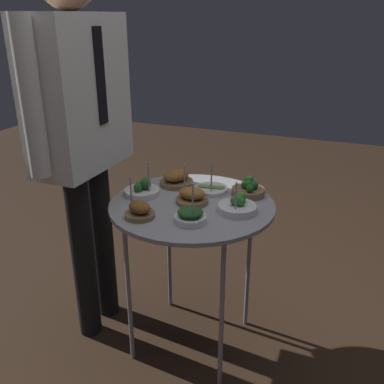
# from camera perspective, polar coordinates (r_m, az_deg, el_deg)

# --- Properties ---
(ground_plane) EXTENTS (8.00, 8.00, 0.00)m
(ground_plane) POSITION_cam_1_polar(r_m,az_deg,el_deg) (2.24, 0.00, -19.03)
(ground_plane) COLOR black
(serving_cart) EXTENTS (0.71, 0.71, 0.74)m
(serving_cart) POSITION_cam_1_polar(r_m,az_deg,el_deg) (1.86, 0.00, -2.87)
(serving_cart) COLOR #939399
(serving_cart) RESTS_ON ground_plane
(bowl_broccoli_far_rim) EXTENTS (0.16, 0.16, 0.15)m
(bowl_broccoli_far_rim) POSITION_cam_1_polar(r_m,az_deg,el_deg) (1.75, 6.08, -1.88)
(bowl_broccoli_far_rim) COLOR silver
(bowl_broccoli_far_rim) RESTS_ON serving_cart
(bowl_asparagus_front_left) EXTENTS (0.15, 0.15, 0.16)m
(bowl_asparagus_front_left) POSITION_cam_1_polar(r_m,az_deg,el_deg) (1.95, 2.56, 0.35)
(bowl_asparagus_front_left) COLOR silver
(bowl_asparagus_front_left) RESTS_ON serving_cart
(bowl_spinach_front_center) EXTENTS (0.13, 0.13, 0.18)m
(bowl_spinach_front_center) POSITION_cam_1_polar(r_m,az_deg,el_deg) (1.66, -0.22, -3.22)
(bowl_spinach_front_center) COLOR white
(bowl_spinach_front_center) RESTS_ON serving_cart
(bowl_roast_front_right) EXTENTS (0.16, 0.16, 0.07)m
(bowl_roast_front_right) POSITION_cam_1_polar(r_m,az_deg,el_deg) (2.02, -2.10, 1.79)
(bowl_roast_front_right) COLOR brown
(bowl_roast_front_right) RESTS_ON serving_cart
(bowl_broccoli_back_right) EXTENTS (0.16, 0.16, 0.16)m
(bowl_broccoli_back_right) POSITION_cam_1_polar(r_m,az_deg,el_deg) (1.93, -6.59, 0.35)
(bowl_broccoli_back_right) COLOR silver
(bowl_broccoli_back_right) RESTS_ON serving_cart
(bowl_roast_near_rim) EXTENTS (0.12, 0.12, 0.17)m
(bowl_roast_near_rim) POSITION_cam_1_polar(r_m,az_deg,el_deg) (1.71, -7.00, -2.46)
(bowl_roast_near_rim) COLOR brown
(bowl_roast_near_rim) RESTS_ON serving_cart
(bowl_roast_back_left) EXTENTS (0.14, 0.14, 0.16)m
(bowl_roast_back_left) POSITION_cam_1_polar(r_m,az_deg,el_deg) (1.82, -0.19, -0.61)
(bowl_roast_back_left) COLOR brown
(bowl_roast_back_left) RESTS_ON serving_cart
(bowl_broccoli_center) EXTENTS (0.15, 0.15, 0.08)m
(bowl_broccoli_center) POSITION_cam_1_polar(r_m,az_deg,el_deg) (1.92, 7.54, 0.32)
(bowl_broccoli_center) COLOR brown
(bowl_broccoli_center) RESTS_ON serving_cart
(waiter_figure) EXTENTS (0.64, 0.24, 1.73)m
(waiter_figure) POSITION_cam_1_polar(r_m,az_deg,el_deg) (1.93, -14.76, 10.11)
(waiter_figure) COLOR black
(waiter_figure) RESTS_ON ground_plane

